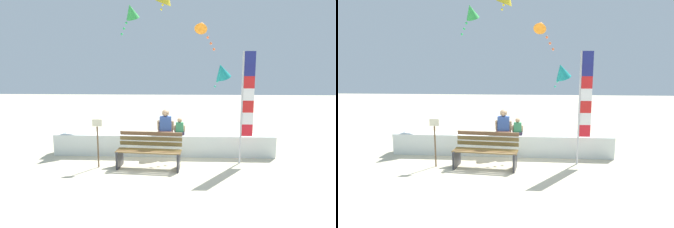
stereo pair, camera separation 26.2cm
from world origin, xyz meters
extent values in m
plane|color=beige|center=(0.00, 0.00, 0.00)|extent=(40.00, 40.00, 0.00)
cube|color=silver|center=(0.00, 0.89, 0.31)|extent=(6.37, 0.52, 0.62)
cube|color=brown|center=(-0.32, -0.45, 0.45)|extent=(1.65, 0.21, 0.03)
cube|color=brown|center=(-0.31, -0.34, 0.45)|extent=(1.65, 0.21, 0.03)
cube|color=brown|center=(-0.30, -0.23, 0.45)|extent=(1.65, 0.21, 0.03)
cube|color=brown|center=(-0.29, -0.12, 0.45)|extent=(1.65, 0.21, 0.03)
cube|color=brown|center=(-0.28, -0.01, 0.57)|extent=(1.65, 0.18, 0.10)
cube|color=brown|center=(-0.28, 0.01, 0.70)|extent=(1.65, 0.18, 0.10)
cube|color=brown|center=(-0.28, 0.03, 0.83)|extent=(1.65, 0.18, 0.10)
cube|color=#2D2D33|center=(-1.07, -0.22, 0.23)|extent=(0.09, 0.53, 0.45)
cube|color=#2D2D33|center=(0.46, -0.35, 0.23)|extent=(0.09, 0.53, 0.45)
cube|color=brown|center=(0.06, 0.88, 0.67)|extent=(0.43, 0.35, 0.12)
cube|color=#355198|center=(0.06, 0.88, 0.94)|extent=(0.33, 0.22, 0.41)
cylinder|color=tan|center=(-0.14, 0.86, 0.89)|extent=(0.07, 0.17, 0.30)
cylinder|color=tan|center=(0.27, 0.86, 0.89)|extent=(0.07, 0.17, 0.30)
sphere|color=tan|center=(0.06, 0.88, 1.25)|extent=(0.21, 0.21, 0.21)
cube|color=#3A2F42|center=(0.47, 0.88, 0.66)|extent=(0.29, 0.24, 0.08)
cube|color=#338253|center=(0.47, 0.88, 0.83)|extent=(0.22, 0.14, 0.28)
cylinder|color=tan|center=(0.33, 0.87, 0.80)|extent=(0.05, 0.11, 0.20)
cylinder|color=tan|center=(0.61, 0.87, 0.80)|extent=(0.05, 0.11, 0.20)
sphere|color=tan|center=(0.47, 0.88, 1.04)|extent=(0.14, 0.14, 0.14)
cylinder|color=#B7B7BC|center=(2.09, 0.21, 1.48)|extent=(0.05, 0.05, 2.95)
cube|color=red|center=(2.25, 0.21, 0.91)|extent=(0.28, 0.02, 0.32)
cube|color=white|center=(2.25, 0.21, 1.22)|extent=(0.28, 0.02, 0.32)
cube|color=red|center=(2.25, 0.21, 1.54)|extent=(0.28, 0.02, 0.32)
cube|color=white|center=(2.25, 0.21, 1.85)|extent=(0.28, 0.02, 0.32)
cube|color=red|center=(2.25, 0.21, 2.17)|extent=(0.28, 0.02, 0.32)
cube|color=navy|center=(2.25, 0.21, 2.48)|extent=(0.28, 0.02, 0.32)
cube|color=navy|center=(2.25, 0.21, 2.80)|extent=(0.28, 0.02, 0.32)
cone|color=green|center=(-1.20, 2.75, 4.42)|extent=(0.66, 0.75, 0.63)
sphere|color=#2ABC5E|center=(-1.29, 2.79, 4.24)|extent=(0.08, 0.08, 0.08)
sphere|color=#2ABC5E|center=(-1.38, 2.82, 4.06)|extent=(0.08, 0.08, 0.08)
sphere|color=#2ABC5E|center=(-1.48, 2.86, 3.88)|extent=(0.08, 0.08, 0.08)
sphere|color=#2ABC5E|center=(-1.57, 2.90, 3.70)|extent=(0.08, 0.08, 0.08)
cone|color=teal|center=(1.92, 2.77, 2.42)|extent=(0.86, 0.85, 0.67)
sphere|color=teal|center=(1.85, 2.85, 2.24)|extent=(0.08, 0.08, 0.08)
sphere|color=teal|center=(1.79, 2.92, 2.06)|extent=(0.08, 0.08, 0.08)
sphere|color=teal|center=(1.72, 3.00, 1.88)|extent=(0.08, 0.08, 0.08)
cone|color=orange|center=(1.12, 1.88, 3.82)|extent=(0.49, 0.60, 0.53)
sphere|color=#FD6B37|center=(1.22, 1.86, 3.64)|extent=(0.08, 0.08, 0.08)
sphere|color=#FD6B37|center=(1.32, 1.84, 3.46)|extent=(0.08, 0.08, 0.08)
sphere|color=#FD6B37|center=(1.42, 1.82, 3.28)|extent=(0.08, 0.08, 0.08)
sphere|color=#FD6B37|center=(1.51, 1.80, 3.10)|extent=(0.08, 0.08, 0.08)
sphere|color=yellow|center=(-0.17, 4.28, 5.11)|extent=(0.08, 0.08, 0.08)
sphere|color=yellow|center=(-0.22, 4.19, 4.93)|extent=(0.08, 0.08, 0.08)
sphere|color=yellow|center=(-0.27, 4.11, 4.75)|extent=(0.08, 0.08, 0.08)
cylinder|color=brown|center=(-1.60, -0.27, 0.53)|extent=(0.04, 0.04, 1.07)
cube|color=beige|center=(-1.60, -0.27, 1.17)|extent=(0.24, 0.03, 0.18)
camera|label=1|loc=(0.49, -7.17, 2.52)|focal=30.24mm
camera|label=2|loc=(0.75, -7.15, 2.52)|focal=30.24mm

